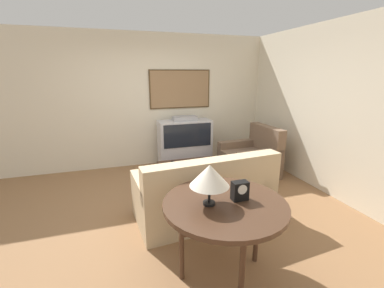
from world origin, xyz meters
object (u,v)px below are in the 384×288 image
object	(u,v)px
coffee_table	(189,166)
mantel_clock	(240,191)
armchair	(251,159)
table_lamp	(210,176)
couch	(205,194)
console_table	(225,209)
tv	(185,143)

from	to	relation	value
coffee_table	mantel_clock	world-z (taller)	mantel_clock
armchair	table_lamp	size ratio (longest dim) A/B	2.56
table_lamp	mantel_clock	size ratio (longest dim) A/B	2.10
mantel_clock	coffee_table	bearing A→B (deg)	85.98
couch	console_table	bearing A→B (deg)	74.60
tv	armchair	world-z (taller)	tv
console_table	table_lamp	distance (m)	0.38
coffee_table	armchair	bearing A→B (deg)	4.04
armchair	mantel_clock	distance (m)	2.70
couch	console_table	size ratio (longest dim) A/B	1.63
couch	table_lamp	distance (m)	1.31
coffee_table	console_table	bearing A→B (deg)	-97.95
coffee_table	console_table	distance (m)	2.18
armchair	mantel_clock	world-z (taller)	mantel_clock
couch	console_table	distance (m)	1.12
armchair	coffee_table	xyz separation A→B (m)	(-1.29, -0.09, 0.05)
coffee_table	table_lamp	xyz separation A→B (m)	(-0.45, -2.12, 0.71)
couch	coffee_table	xyz separation A→B (m)	(0.10, 1.09, 0.02)
couch	console_table	xyz separation A→B (m)	(-0.20, -1.04, 0.38)
couch	armchair	world-z (taller)	armchair
couch	table_lamp	world-z (taller)	table_lamp
armchair	table_lamp	distance (m)	2.91
couch	coffee_table	distance (m)	1.09
tv	mantel_clock	size ratio (longest dim) A/B	6.09
tv	table_lamp	world-z (taller)	table_lamp
coffee_table	mantel_clock	distance (m)	2.19
tv	armchair	distance (m)	1.40
tv	armchair	size ratio (longest dim) A/B	1.13
coffee_table	console_table	world-z (taller)	console_table
couch	armchair	distance (m)	1.82
armchair	coffee_table	distance (m)	1.29
table_lamp	armchair	bearing A→B (deg)	51.79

